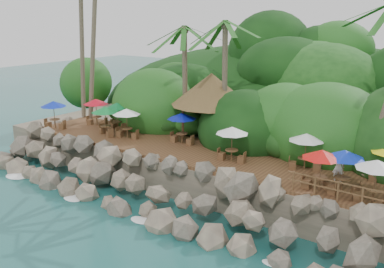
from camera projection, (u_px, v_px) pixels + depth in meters
The scene contains 11 objects.
ground at pixel (128, 217), 23.60m from camera, with size 140.00×140.00×0.00m, color #19514F.
land_base at pixel (262, 135), 35.81m from camera, with size 32.00×25.20×2.10m, color gray.
jungle_hill at pixel (297, 129), 41.95m from camera, with size 44.80×28.00×15.40m, color #143811.
seawall at pixel (151, 187), 24.85m from camera, with size 29.00×4.00×2.30m, color gray, non-canonical shape.
terrace at pixel (192, 152), 27.70m from camera, with size 26.00×5.00×0.20m, color brown.
jungle_foliage at pixel (256, 150), 35.31m from camera, with size 44.00×16.00×12.00m, color #143811, non-canonical shape.
foam_line at pixel (132, 215), 23.83m from camera, with size 25.20×0.80×0.06m.
palapa at pixel (211, 89), 29.51m from camera, with size 5.57×5.57×4.60m.
dining_clusters at pixel (200, 126), 26.62m from camera, with size 25.24×4.83×2.12m.
railing at pixel (375, 198), 19.06m from camera, with size 8.30×0.10×1.00m.
waiter at pixel (338, 167), 22.25m from camera, with size 0.59×0.39×1.63m, color white.
Camera 1 is at (15.44, -15.38, 10.74)m, focal length 40.32 mm.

